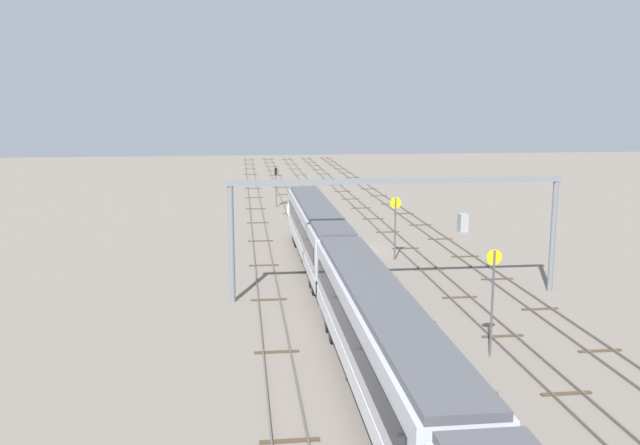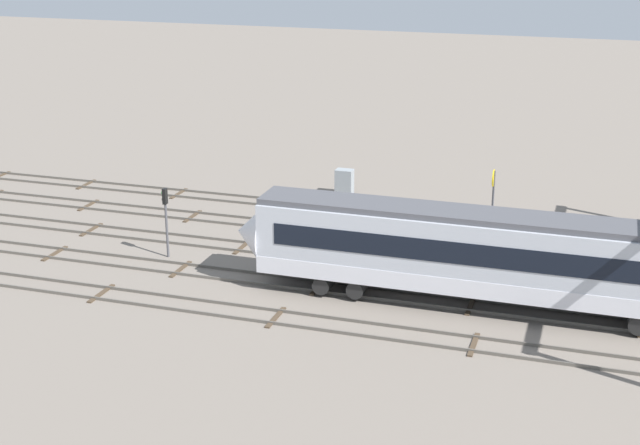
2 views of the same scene
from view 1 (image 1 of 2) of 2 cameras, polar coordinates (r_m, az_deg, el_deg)
name	(u,v)px [view 1 (image 1 of 2)]	position (r m, az deg, el deg)	size (l,w,h in m)	color
ground_plane	(359,250)	(60.78, 3.26, -2.33)	(208.20, 208.20, 0.00)	slate
track_near_foreground	(452,247)	(62.80, 11.03, -2.03)	(192.20, 2.40, 0.16)	#59544C
track_second_near	(406,248)	(61.64, 7.21, -2.15)	(192.20, 2.40, 0.16)	#59544C
track_middle	(359,249)	(60.76, 3.26, -2.26)	(192.20, 2.40, 0.16)	#59544C
track_with_train	(311,251)	(60.18, -0.79, -2.37)	(192.20, 2.40, 0.16)	#59544C
track_far_background	(262,252)	(59.91, -4.90, -2.47)	(192.20, 2.40, 0.16)	#59544C
overhead_gantry	(397,204)	(45.68, 6.52, 1.53)	(0.40, 22.75, 8.13)	slate
speed_sign_near_foreground	(395,219)	(56.72, 6.34, 0.28)	(0.14, 0.95, 5.32)	#4C4C51
speed_sign_far_trackside	(493,290)	(36.34, 14.32, -5.55)	(0.14, 0.82, 5.75)	#4C4C51
signal_light_trackside_approach	(313,199)	(73.15, -0.63, 2.00)	(0.31, 0.32, 4.08)	#4C4C51
signal_light_trackside_departure	(276,182)	(84.55, -3.72, 3.46)	(0.31, 0.32, 4.91)	#4C4C51
relay_cabinet	(463,223)	(70.58, 11.91, -0.01)	(1.22, 0.83, 1.81)	gray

